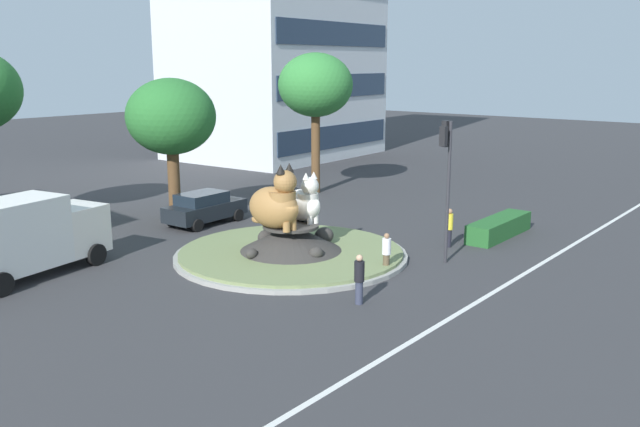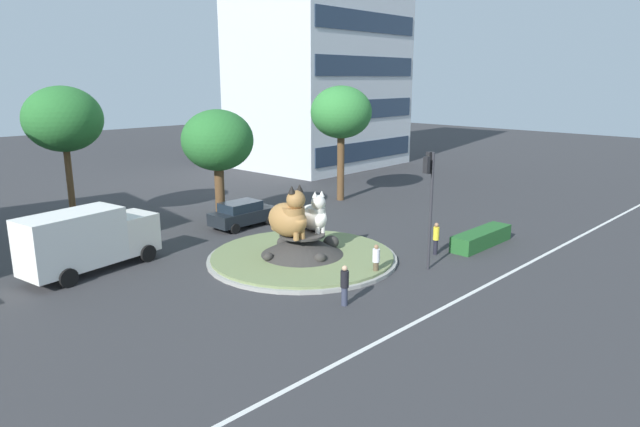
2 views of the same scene
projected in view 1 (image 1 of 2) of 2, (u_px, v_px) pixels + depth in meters
ground_plane at (291, 257)px, 29.48m from camera, size 160.00×160.00×0.00m
lane_centreline at (480, 300)px, 24.12m from camera, size 112.00×0.20×0.01m
roundabout_island at (291, 246)px, 29.39m from camera, size 9.99×9.99×1.43m
cat_statue_tabby at (276, 204)px, 28.32m from camera, size 1.72×2.74×2.77m
cat_statue_white at (304, 203)px, 29.62m from camera, size 1.74×2.23×2.22m
traffic_light_mast at (446, 161)px, 27.76m from camera, size 0.77×0.47×5.89m
clipped_hedge_strip at (499, 227)px, 32.85m from camera, size 4.86×1.20×0.90m
broadleaf_tree_behind_island at (316, 86)px, 42.65m from camera, size 4.66×4.66×8.79m
third_tree_left at (171, 118)px, 35.13m from camera, size 4.60×4.60×7.43m
pedestrian_white_shirt at (386, 252)px, 27.16m from camera, size 0.35×0.35×1.61m
pedestrian_yellow_shirt at (449, 227)px, 30.87m from camera, size 0.32×0.32×1.78m
pedestrian_black_shirt at (359, 278)px, 23.56m from camera, size 0.36×0.36×1.77m
parked_car_right at (204, 208)px, 35.33m from camera, size 4.49×2.20×1.67m
delivery_box_truck at (21, 236)px, 26.22m from camera, size 7.02×3.34×3.14m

